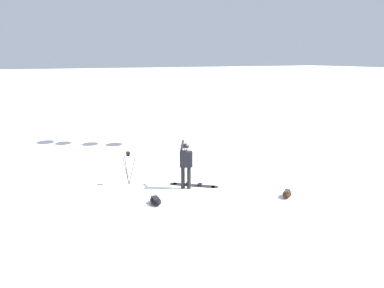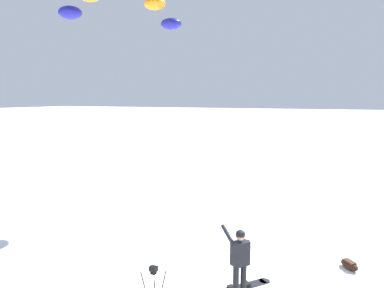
{
  "view_description": "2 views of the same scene",
  "coord_description": "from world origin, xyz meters",
  "px_view_note": "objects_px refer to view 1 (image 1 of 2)",
  "views": [
    {
      "loc": [
        -5.83,
        -11.12,
        4.6
      ],
      "look_at": [
        0.24,
        0.86,
        1.53
      ],
      "focal_mm": 35.69,
      "sensor_mm": 36.0,
      "label": 1
    },
    {
      "loc": [
        -7.92,
        -1.78,
        4.68
      ],
      "look_at": [
        1.29,
        2.46,
        3.39
      ],
      "focal_mm": 33.81,
      "sensor_mm": 36.0,
      "label": 2
    }
  ],
  "objects_px": {
    "gear_bag_large": "(156,200)",
    "snowboard": "(194,185)",
    "camera_tripod": "(128,161)",
    "snowboarder": "(186,161)",
    "gear_bag_small": "(287,194)"
  },
  "relations": [
    {
      "from": "gear_bag_large",
      "to": "gear_bag_small",
      "type": "height_order",
      "value": "gear_bag_small"
    },
    {
      "from": "camera_tripod",
      "to": "gear_bag_large",
      "type": "bearing_deg",
      "value": -85.42
    },
    {
      "from": "snowboarder",
      "to": "gear_bag_small",
      "type": "height_order",
      "value": "snowboarder"
    },
    {
      "from": "gear_bag_large",
      "to": "camera_tripod",
      "type": "relative_size",
      "value": 0.52
    },
    {
      "from": "snowboarder",
      "to": "gear_bag_large",
      "type": "relative_size",
      "value": 2.57
    },
    {
      "from": "gear_bag_small",
      "to": "camera_tripod",
      "type": "bearing_deg",
      "value": 139.96
    },
    {
      "from": "snowboarder",
      "to": "snowboard",
      "type": "distance_m",
      "value": 1.06
    },
    {
      "from": "snowboard",
      "to": "gear_bag_large",
      "type": "height_order",
      "value": "gear_bag_large"
    },
    {
      "from": "gear_bag_large",
      "to": "snowboard",
      "type": "bearing_deg",
      "value": 28.69
    },
    {
      "from": "gear_bag_small",
      "to": "gear_bag_large",
      "type": "bearing_deg",
      "value": 161.22
    },
    {
      "from": "snowboarder",
      "to": "snowboard",
      "type": "xyz_separation_m",
      "value": [
        0.37,
        0.12,
        -0.98
      ]
    },
    {
      "from": "gear_bag_large",
      "to": "gear_bag_small",
      "type": "bearing_deg",
      "value": -18.78
    },
    {
      "from": "snowboarder",
      "to": "snowboard",
      "type": "relative_size",
      "value": 1.14
    },
    {
      "from": "gear_bag_large",
      "to": "gear_bag_small",
      "type": "distance_m",
      "value": 4.4
    },
    {
      "from": "gear_bag_small",
      "to": "snowboard",
      "type": "bearing_deg",
      "value": 132.61
    }
  ]
}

